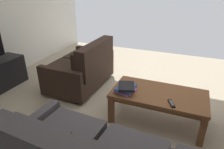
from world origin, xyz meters
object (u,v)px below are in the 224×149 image
at_px(coffee_table, 159,97).
at_px(tv_remote, 171,103).
at_px(loveseat_near, 83,68).
at_px(book_stack, 126,88).

xyz_separation_m(coffee_table, tv_remote, (-0.18, 0.21, 0.08)).
bearing_deg(loveseat_near, tv_remote, 155.80).
relative_size(coffee_table, tv_remote, 7.39).
relative_size(coffee_table, book_stack, 3.77).
distance_m(book_stack, tv_remote, 0.60).
relative_size(book_stack, tv_remote, 1.96).
height_order(book_stack, tv_remote, book_stack).
bearing_deg(coffee_table, loveseat_near, -19.69).
xyz_separation_m(loveseat_near, tv_remote, (-1.60, 0.72, 0.10)).
height_order(loveseat_near, book_stack, loveseat_near).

